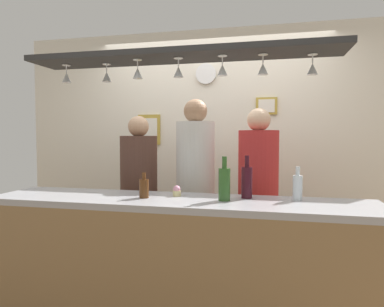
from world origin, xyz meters
TOP-DOWN VIEW (x-y plane):
  - back_wall at (0.00, 1.10)m, footprint 4.40×0.06m
  - bar_counter at (0.00, -0.50)m, footprint 2.70×0.55m
  - overhead_glass_rack at (0.00, -0.30)m, footprint 2.20×0.36m
  - hanging_wineglass_far_left at (-0.89, -0.28)m, footprint 0.07×0.07m
  - hanging_wineglass_left at (-0.57, -0.25)m, footprint 0.07×0.07m
  - hanging_wineglass_center_left at (-0.29, -0.34)m, footprint 0.07×0.07m
  - hanging_wineglass_center at (0.00, -0.33)m, footprint 0.07×0.07m
  - hanging_wineglass_center_right at (0.30, -0.33)m, footprint 0.07×0.07m
  - hanging_wineglass_right at (0.57, -0.31)m, footprint 0.07×0.07m
  - hanging_wineglass_far_right at (0.89, -0.24)m, footprint 0.07×0.07m
  - person_left_brown_shirt at (-0.55, 0.32)m, footprint 0.34×0.34m
  - person_middle_white_patterned_shirt at (-0.02, 0.32)m, footprint 0.34×0.34m
  - person_right_red_shirt at (0.53, 0.32)m, footprint 0.34×0.34m
  - bottle_soda_clear at (0.81, -0.22)m, footprint 0.06×0.06m
  - bottle_wine_dark_red at (0.47, -0.21)m, footprint 0.08×0.08m
  - bottle_champagne_green at (0.32, -0.34)m, footprint 0.08×0.08m
  - bottle_beer_brown_stubby at (-0.24, -0.37)m, footprint 0.07×0.07m
  - cupcake at (-0.03, -0.25)m, footprint 0.06×0.06m
  - picture_frame_caricature at (-0.72, 1.06)m, footprint 0.26×0.02m
  - picture_frame_upper_small at (0.59, 1.06)m, footprint 0.22×0.02m
  - wall_clock at (-0.06, 1.05)m, footprint 0.22×0.03m

SIDE VIEW (x-z plane):
  - bar_counter at x=0.00m, z-range 0.18..1.19m
  - person_left_brown_shirt at x=-0.55m, z-range 0.17..1.79m
  - person_right_red_shirt at x=0.53m, z-range 0.17..1.85m
  - cupcake at x=-0.03m, z-range 1.01..1.08m
  - person_middle_white_patterned_shirt at x=-0.02m, z-range 0.19..1.95m
  - bottle_beer_brown_stubby at x=-0.24m, z-range 0.99..1.17m
  - bottle_soda_clear at x=0.81m, z-range 0.99..1.22m
  - bottle_wine_dark_red at x=0.47m, z-range 0.98..1.28m
  - bottle_champagne_green at x=0.32m, z-range 0.98..1.28m
  - back_wall at x=0.00m, z-range 0.00..2.60m
  - picture_frame_caricature at x=-0.72m, z-range 1.34..1.68m
  - picture_frame_upper_small at x=0.59m, z-range 1.67..1.85m
  - hanging_wineglass_far_left at x=-0.89m, z-range 1.83..1.96m
  - hanging_wineglass_left at x=-0.57m, z-range 1.83..1.96m
  - hanging_wineglass_center_left at x=-0.29m, z-range 1.83..1.96m
  - hanging_wineglass_center at x=0.00m, z-range 1.83..1.96m
  - hanging_wineglass_center_right at x=0.30m, z-range 1.83..1.96m
  - hanging_wineglass_right at x=0.57m, z-range 1.83..1.96m
  - hanging_wineglass_far_right at x=0.89m, z-range 1.83..1.96m
  - overhead_glass_rack at x=0.00m, z-range 1.98..2.02m
  - wall_clock at x=-0.06m, z-range 2.01..2.23m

